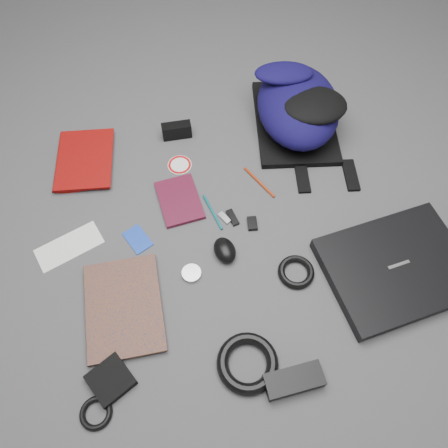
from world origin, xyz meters
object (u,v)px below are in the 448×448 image
object	(u,v)px
compact_camera	(177,131)
pouch	(111,380)
laptop	(396,268)
power_brick	(294,380)
textbook_red	(56,162)
mouse	(225,250)
dvd_case	(179,200)
backpack	(298,106)
comic_book	(86,314)

from	to	relation	value
compact_camera	pouch	xyz separation A→B (m)	(-0.40, -0.73, -0.02)
laptop	power_brick	xyz separation A→B (m)	(-0.41, -0.18, -0.00)
laptop	compact_camera	world-z (taller)	compact_camera
textbook_red	pouch	size ratio (longest dim) A/B	2.56
mouse	power_brick	bearing A→B (deg)	-87.58
dvd_case	mouse	bearing A→B (deg)	-69.79
compact_camera	mouse	bearing A→B (deg)	-80.80
laptop	mouse	distance (m)	0.50
compact_camera	backpack	bearing A→B (deg)	-2.79
mouse	power_brick	world-z (taller)	mouse
power_brick	pouch	xyz separation A→B (m)	(-0.43, 0.16, -0.01)
mouse	dvd_case	bearing A→B (deg)	104.84
laptop	compact_camera	size ratio (longest dim) A/B	3.97
textbook_red	power_brick	bearing A→B (deg)	-48.37
backpack	dvd_case	bearing A→B (deg)	-142.62
compact_camera	textbook_red	bearing A→B (deg)	-173.04
mouse	laptop	bearing A→B (deg)	-29.38
comic_book	power_brick	distance (m)	0.58
backpack	comic_book	size ratio (longest dim) A/B	1.49
comic_book	dvd_case	distance (m)	0.44
comic_book	power_brick	xyz separation A→B (m)	(0.46, -0.35, 0.01)
laptop	comic_book	distance (m)	0.88
laptop	comic_book	size ratio (longest dim) A/B	1.39
laptop	dvd_case	bearing A→B (deg)	140.27
textbook_red	dvd_case	size ratio (longest dim) A/B	1.43
textbook_red	pouch	xyz separation A→B (m)	(0.01, -0.75, -0.00)
comic_book	laptop	bearing A→B (deg)	-2.32
compact_camera	mouse	size ratio (longest dim) A/B	1.17
textbook_red	backpack	bearing A→B (deg)	7.87
backpack	pouch	xyz separation A→B (m)	(-0.81, -0.64, -0.08)
compact_camera	comic_book	bearing A→B (deg)	-118.88
backpack	textbook_red	xyz separation A→B (m)	(-0.82, 0.11, -0.08)
compact_camera	power_brick	bearing A→B (deg)	-78.25
laptop	comic_book	xyz separation A→B (m)	(-0.87, 0.17, -0.01)
compact_camera	dvd_case	bearing A→B (deg)	-96.12
compact_camera	pouch	distance (m)	0.83
mouse	power_brick	xyz separation A→B (m)	(0.04, -0.40, -0.00)
backpack	power_brick	xyz separation A→B (m)	(-0.38, -0.80, -0.07)
power_brick	compact_camera	bearing A→B (deg)	97.75
backpack	laptop	world-z (taller)	backpack
textbook_red	dvd_case	xyz separation A→B (m)	(0.34, -0.28, -0.01)
laptop	pouch	bearing A→B (deg)	-177.59
comic_book	power_brick	size ratio (longest dim) A/B	1.92
laptop	textbook_red	xyz separation A→B (m)	(-0.85, 0.73, -0.01)
comic_book	pouch	size ratio (longest dim) A/B	2.92
laptop	dvd_case	distance (m)	0.68
backpack	compact_camera	size ratio (longest dim) A/B	4.26
backpack	dvd_case	xyz separation A→B (m)	(-0.48, -0.17, -0.08)
compact_camera	pouch	bearing A→B (deg)	-109.13
mouse	pouch	distance (m)	0.46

